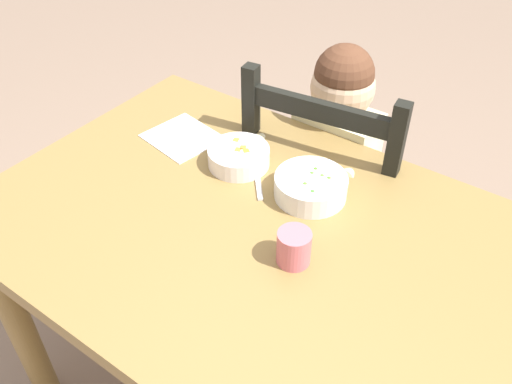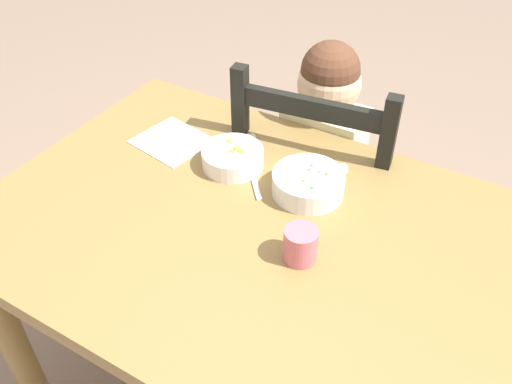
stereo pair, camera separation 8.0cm
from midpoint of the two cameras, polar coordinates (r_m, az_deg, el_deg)
name	(u,v)px [view 2 (the right image)]	position (r m, az deg, el deg)	size (l,w,h in m)	color
dining_table	(256,263)	(1.25, -1.80, -7.50)	(1.21, 0.82, 0.73)	olive
dining_chair	(317,200)	(1.67, 5.09, -0.91)	(0.47, 0.47, 0.92)	black
child_figure	(319,153)	(1.56, 5.15, 4.06)	(0.32, 0.31, 0.95)	beige
bowl_of_peas	(308,183)	(1.23, 3.64, 0.90)	(0.16, 0.16, 0.05)	white
bowl_of_carrots	(233,157)	(1.32, -4.19, 3.59)	(0.15, 0.15, 0.05)	white
spoon	(252,174)	(1.30, -2.15, 1.89)	(0.10, 0.12, 0.01)	silver
drinking_cup	(300,245)	(1.07, 2.54, -5.59)	(0.07, 0.07, 0.07)	#CD6571
paper_napkin	(172,141)	(1.43, -10.33, 5.22)	(0.17, 0.16, 0.00)	white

